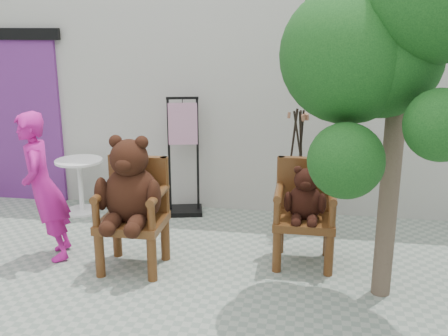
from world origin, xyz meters
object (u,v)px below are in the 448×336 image
Objects in this scene: chair_small at (305,204)px; tree at (385,25)px; chair_big at (131,195)px; cafe_table at (80,180)px; display_stand at (184,170)px; person at (43,187)px; stool_bucket at (296,178)px.

chair_small is 0.31× the size of tree.
chair_big is 1.89m from cafe_table.
display_stand is 3.29m from tree.
person is at bearing -172.71° from chair_small.
stool_bucket is (2.52, 1.18, -0.13)m from person.
chair_big is 1.94× the size of cafe_table.
chair_big is at bearing 175.59° from tree.
chair_small is 0.85m from stool_bucket.
chair_big is 1.61m from display_stand.
tree is at bearing -53.22° from display_stand.
chair_small is at bearing -50.80° from display_stand.
display_stand is at bearing 166.34° from stool_bucket.
person is 1.06× the size of stool_bucket.
display_stand is at bearing 140.01° from tree.
stool_bucket reaches higher than cafe_table.
chair_small reaches higher than cafe_table.
display_stand is (-1.54, 1.19, -0.05)m from chair_small.
chair_small is 1.95m from display_stand.
stool_bucket is at bearing 91.79° from person.
chair_big is 1.29× the size of chair_small.
tree reaches higher than cafe_table.
chair_small is at bearing 134.22° from tree.
stool_bucket is (2.75, -0.17, 0.20)m from cafe_table.
chair_big is 0.90× the size of display_stand.
chair_big is 0.96m from person.
display_stand is (0.14, 1.60, -0.19)m from chair_big.
chair_big is 1.73m from chair_small.
chair_big is 0.88× the size of person.
stool_bucket is at bearing -26.89° from display_stand.
display_stand is 0.44× the size of tree.
chair_big reaches higher than cafe_table.
cafe_table is 2.77m from stool_bucket.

